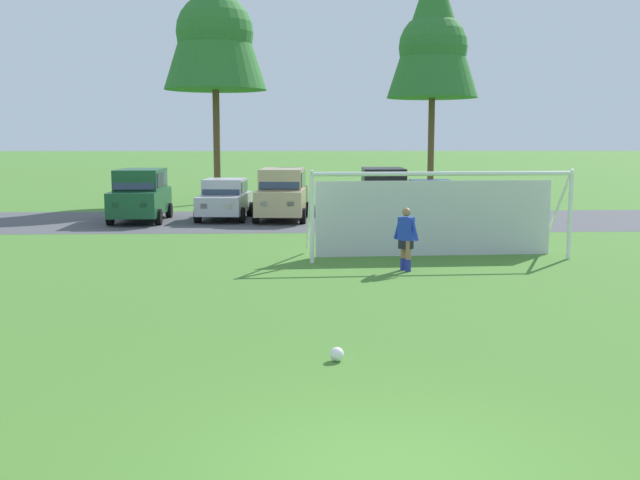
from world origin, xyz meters
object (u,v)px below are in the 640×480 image
object	(u,v)px
player_midfield_center	(406,239)
parked_car_slot_left	(225,199)
soccer_ball	(337,354)
parked_car_slot_center_left	(282,193)
parked_car_slot_far_left	(141,194)
parked_car_slot_center	(383,193)
soccer_goal	(436,212)
parked_car_slot_center_right	(433,202)

from	to	relation	value
player_midfield_center	parked_car_slot_left	size ratio (longest dim) A/B	0.38
soccer_ball	player_midfield_center	world-z (taller)	player_midfield_center
parked_car_slot_center_left	player_midfield_center	bearing A→B (deg)	-75.10
parked_car_slot_center_left	parked_car_slot_far_left	bearing A→B (deg)	-176.77
parked_car_slot_center_left	parked_car_slot_center	xyz separation A→B (m)	(4.32, 0.32, 0.00)
player_midfield_center	parked_car_slot_center	xyz separation A→B (m)	(0.98, 12.89, 0.29)
player_midfield_center	parked_car_slot_left	xyz separation A→B (m)	(-5.79, 12.79, 0.05)
soccer_ball	soccer_goal	world-z (taller)	soccer_goal
player_midfield_center	parked_car_slot_left	distance (m)	14.04
soccer_ball	parked_car_slot_center_right	bearing A→B (deg)	75.16
parked_car_slot_far_left	parked_car_slot_center	world-z (taller)	same
soccer_ball	parked_car_slot_center_right	size ratio (longest dim) A/B	0.05
player_midfield_center	soccer_ball	bearing A→B (deg)	-105.90
player_midfield_center	parked_car_slot_far_left	xyz separation A→B (m)	(-9.22, 12.25, 0.29)
soccer_ball	parked_car_slot_far_left	bearing A→B (deg)	109.10
player_midfield_center	parked_car_slot_center	bearing A→B (deg)	85.67
parked_car_slot_far_left	parked_car_slot_center_left	size ratio (longest dim) A/B	0.98
soccer_ball	player_midfield_center	xyz separation A→B (m)	(2.25, 7.89, 0.71)
parked_car_slot_far_left	parked_car_slot_center_left	world-z (taller)	same
soccer_ball	parked_car_slot_center	xyz separation A→B (m)	(3.22, 20.78, 1.00)
parked_car_slot_left	parked_car_slot_center_right	bearing A→B (deg)	-11.15
soccer_ball	parked_car_slot_left	size ratio (longest dim) A/B	0.05
soccer_ball	soccer_goal	distance (m)	10.85
soccer_goal	parked_car_slot_left	xyz separation A→B (m)	(-7.02, 10.46, -0.42)
player_midfield_center	parked_car_slot_center	size ratio (longest dim) A/B	0.35
parked_car_slot_center_left	parked_car_slot_center	world-z (taller)	same
soccer_goal	parked_car_slot_left	distance (m)	12.60
parked_car_slot_far_left	parked_car_slot_center_left	distance (m)	5.88
soccer_goal	parked_car_slot_center	xyz separation A→B (m)	(-0.25, 10.57, -0.18)
parked_car_slot_far_left	parked_car_slot_center_right	xyz separation A→B (m)	(12.00, -1.15, -0.24)
soccer_ball	parked_car_slot_center_right	xyz separation A→B (m)	(5.03, 18.99, 0.77)
parked_car_slot_far_left	parked_car_slot_center	xyz separation A→B (m)	(10.20, 0.65, 0.00)
soccer_ball	parked_car_slot_left	distance (m)	20.99
parked_car_slot_far_left	soccer_ball	bearing A→B (deg)	-70.90
soccer_goal	player_midfield_center	xyz separation A→B (m)	(-1.22, -2.33, -0.47)
parked_car_slot_center	soccer_ball	bearing A→B (deg)	-98.82
soccer_goal	parked_car_slot_center_left	distance (m)	11.23
soccer_ball	parked_car_slot_center_left	size ratio (longest dim) A/B	0.05
parked_car_slot_left	parked_car_slot_center_right	distance (m)	8.74
parked_car_slot_center	parked_car_slot_left	bearing A→B (deg)	-179.10
parked_car_slot_far_left	parked_car_slot_left	world-z (taller)	parked_car_slot_far_left
soccer_goal	soccer_ball	bearing A→B (deg)	-108.76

